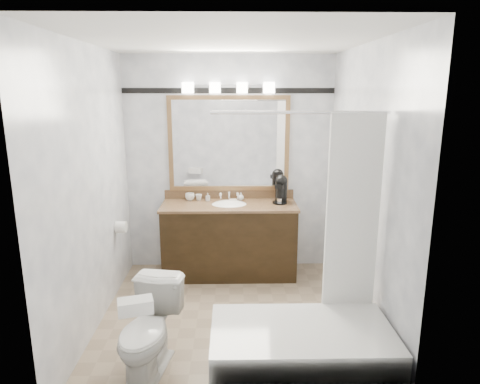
# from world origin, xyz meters

# --- Properties ---
(room) EXTENTS (2.42, 2.62, 2.52)m
(room) POSITION_xyz_m (0.00, 0.00, 1.25)
(room) COLOR gray
(room) RESTS_ON ground
(vanity) EXTENTS (1.53, 0.58, 0.97)m
(vanity) POSITION_xyz_m (0.00, 1.02, 0.44)
(vanity) COLOR black
(vanity) RESTS_ON ground
(mirror) EXTENTS (1.40, 0.04, 1.10)m
(mirror) POSITION_xyz_m (0.00, 1.28, 1.50)
(mirror) COLOR olive
(mirror) RESTS_ON room
(vanity_light_bar) EXTENTS (1.02, 0.14, 0.12)m
(vanity_light_bar) POSITION_xyz_m (0.00, 1.23, 2.13)
(vanity_light_bar) COLOR silver
(vanity_light_bar) RESTS_ON room
(accent_stripe) EXTENTS (2.40, 0.01, 0.06)m
(accent_stripe) POSITION_xyz_m (0.00, 1.29, 2.10)
(accent_stripe) COLOR black
(accent_stripe) RESTS_ON room
(bathtub) EXTENTS (1.30, 0.75, 1.96)m
(bathtub) POSITION_xyz_m (0.55, -0.90, 0.28)
(bathtub) COLOR white
(bathtub) RESTS_ON ground
(tp_roll) EXTENTS (0.11, 0.12, 0.12)m
(tp_roll) POSITION_xyz_m (-1.14, 0.66, 0.70)
(tp_roll) COLOR white
(tp_roll) RESTS_ON room
(toilet) EXTENTS (0.51, 0.74, 0.70)m
(toilet) POSITION_xyz_m (-0.60, -0.77, 0.35)
(toilet) COLOR white
(toilet) RESTS_ON ground
(tissue_box) EXTENTS (0.25, 0.18, 0.09)m
(tissue_box) POSITION_xyz_m (-0.60, -1.12, 0.74)
(tissue_box) COLOR white
(tissue_box) RESTS_ON toilet
(coffee_maker) EXTENTS (0.17, 0.21, 0.32)m
(coffee_maker) POSITION_xyz_m (0.59, 1.08, 1.01)
(coffee_maker) COLOR black
(coffee_maker) RESTS_ON vanity
(cup_left) EXTENTS (0.11, 0.11, 0.08)m
(cup_left) POSITION_xyz_m (-0.46, 1.20, 0.89)
(cup_left) COLOR white
(cup_left) RESTS_ON vanity
(cup_right) EXTENTS (0.08, 0.08, 0.07)m
(cup_right) POSITION_xyz_m (-0.36, 1.20, 0.88)
(cup_right) COLOR white
(cup_right) RESTS_ON vanity
(soap_bottle_a) EXTENTS (0.05, 0.05, 0.09)m
(soap_bottle_a) POSITION_xyz_m (-0.25, 1.17, 0.90)
(soap_bottle_a) COLOR white
(soap_bottle_a) RESTS_ON vanity
(soap_bottle_b) EXTENTS (0.08, 0.08, 0.09)m
(soap_bottle_b) POSITION_xyz_m (0.14, 1.19, 0.89)
(soap_bottle_b) COLOR white
(soap_bottle_b) RESTS_ON vanity
(soap_bar) EXTENTS (0.09, 0.06, 0.03)m
(soap_bar) POSITION_xyz_m (0.05, 1.13, 0.86)
(soap_bar) COLOR beige
(soap_bar) RESTS_ON vanity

